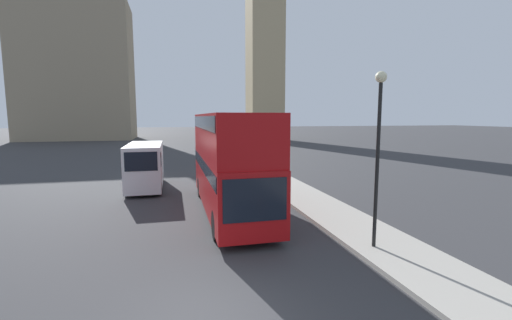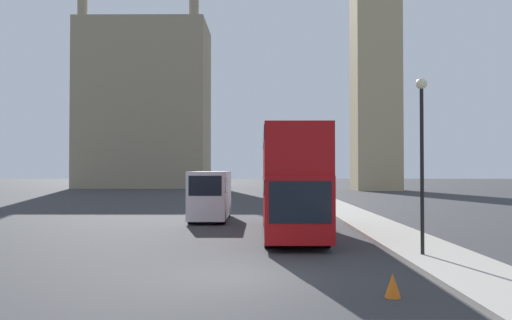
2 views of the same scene
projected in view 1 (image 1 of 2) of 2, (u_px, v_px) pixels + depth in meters
The scene contains 5 objects.
sidewalk_strip at pixel (450, 284), 8.98m from camera, with size 2.66×120.00×0.15m.
building_block_distant at pixel (77, 71), 67.11m from camera, with size 20.39×12.27×32.59m.
red_double_decker_bus at pixel (229, 159), 15.76m from camera, with size 2.46×10.08×4.57m.
white_van at pixel (145, 165), 21.10m from camera, with size 2.04×5.79×2.79m.
street_lamp at pixel (379, 134), 10.95m from camera, with size 0.36×0.36×5.71m.
Camera 1 is at (-0.66, -7.04, 4.43)m, focal length 24.00 mm.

